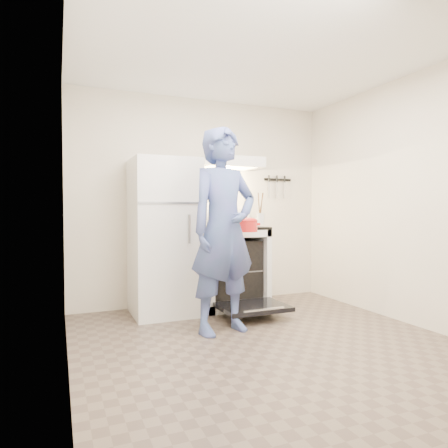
{
  "coord_description": "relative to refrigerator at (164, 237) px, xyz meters",
  "views": [
    {
      "loc": [
        -1.65,
        -2.85,
        1.15
      ],
      "look_at": [
        -0.05,
        1.0,
        1.0
      ],
      "focal_mm": 32.0,
      "sensor_mm": 36.0,
      "label": 1
    }
  ],
  "objects": [
    {
      "name": "person",
      "position": [
        0.35,
        -0.87,
        0.11
      ],
      "size": [
        0.78,
        0.6,
        1.92
      ],
      "primitive_type": "imported",
      "rotation": [
        0.0,
        0.0,
        0.21
      ],
      "color": "#304F78",
      "rests_on": "floor"
    },
    {
      "name": "tea_kettle",
      "position": [
        0.68,
        0.24,
        0.22
      ],
      "size": [
        0.21,
        0.17,
        0.25
      ],
      "primitive_type": null,
      "color": "silver",
      "rests_on": "cooktop"
    },
    {
      "name": "stove_body",
      "position": [
        0.81,
        0.02,
        -0.39
      ],
      "size": [
        0.76,
        0.65,
        0.92
      ],
      "primitive_type": "cube",
      "color": "white",
      "rests_on": "floor"
    },
    {
      "name": "oven_door",
      "position": [
        0.81,
        -0.57,
        -0.72
      ],
      "size": [
        0.7,
        0.54,
        0.04
      ],
      "primitive_type": "cube",
      "color": "black",
      "rests_on": "floor"
    },
    {
      "name": "refrigerator",
      "position": [
        0.0,
        0.0,
        0.0
      ],
      "size": [
        0.7,
        0.7,
        1.7
      ],
      "primitive_type": "cube",
      "color": "white",
      "rests_on": "floor"
    },
    {
      "name": "dutch_oven",
      "position": [
        0.73,
        -0.56,
        0.13
      ],
      "size": [
        0.32,
        0.25,
        0.22
      ],
      "primitive_type": null,
      "color": "red",
      "rests_on": "person"
    },
    {
      "name": "cooktop",
      "position": [
        0.81,
        0.02,
        0.09
      ],
      "size": [
        0.76,
        0.65,
        0.03
      ],
      "primitive_type": "cube",
      "color": "black",
      "rests_on": "stove_body"
    },
    {
      "name": "range_hood",
      "position": [
        0.81,
        0.1,
        0.86
      ],
      "size": [
        0.76,
        0.5,
        0.12
      ],
      "primitive_type": "cube",
      "color": "white",
      "rests_on": "back_wall"
    },
    {
      "name": "knife_strip",
      "position": [
        1.63,
        0.33,
        0.7
      ],
      "size": [
        0.4,
        0.02,
        0.03
      ],
      "primitive_type": "cube",
      "color": "black",
      "rests_on": "back_wall"
    },
    {
      "name": "back_wall",
      "position": [
        0.58,
        0.35,
        0.4
      ],
      "size": [
        3.2,
        0.02,
        2.5
      ],
      "primitive_type": "cube",
      "color": "beige",
      "rests_on": "ground"
    },
    {
      "name": "pizza_stone",
      "position": [
        0.78,
        -0.07,
        -0.4
      ],
      "size": [
        0.3,
        0.3,
        0.02
      ],
      "primitive_type": "cylinder",
      "color": "#90654A",
      "rests_on": "oven_rack"
    },
    {
      "name": "backsplash",
      "position": [
        0.81,
        0.31,
        0.2
      ],
      "size": [
        0.76,
        0.07,
        0.2
      ],
      "primitive_type": "cube",
      "color": "white",
      "rests_on": "cooktop"
    },
    {
      "name": "oven_rack",
      "position": [
        0.81,
        0.02,
        -0.41
      ],
      "size": [
        0.6,
        0.52,
        0.01
      ],
      "primitive_type": "cube",
      "color": "slate",
      "rests_on": "stove_body"
    },
    {
      "name": "floor",
      "position": [
        0.58,
        -1.45,
        -0.85
      ],
      "size": [
        3.6,
        3.6,
        0.0
      ],
      "primitive_type": "plane",
      "color": "brown",
      "rests_on": "ground"
    },
    {
      "name": "utensil_jar",
      "position": [
        1.13,
        -0.13,
        0.2
      ],
      "size": [
        0.11,
        0.11,
        0.13
      ],
      "primitive_type": "cylinder",
      "rotation": [
        0.0,
        0.0,
        0.24
      ],
      "color": "silver",
      "rests_on": "cooktop"
    }
  ]
}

